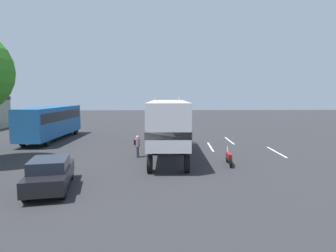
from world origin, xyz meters
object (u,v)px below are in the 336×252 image
at_px(parked_car, 50,173).
at_px(motorcycle, 229,158).
at_px(person_bystander, 137,145).
at_px(semi_truck, 168,122).
at_px(parked_bus, 51,120).

xyz_separation_m(parked_car, motorcycle, (4.65, -9.92, -0.33)).
relative_size(person_bystander, motorcycle, 0.77).
bearing_deg(parked_car, motorcycle, -64.90).
bearing_deg(semi_truck, person_bystander, 115.74).
bearing_deg(parked_bus, semi_truck, -122.54).
bearing_deg(semi_truck, parked_bus, 57.46).
distance_m(semi_truck, parked_car, 10.35).
height_order(semi_truck, motorcycle, semi_truck).
bearing_deg(motorcycle, parked_car, 115.10).
xyz_separation_m(parked_bus, parked_car, (-15.74, -5.73, -1.26)).
xyz_separation_m(semi_truck, parked_car, (-8.25, 6.01, -1.72)).
bearing_deg(semi_truck, motorcycle, -132.64).
distance_m(semi_truck, parked_bus, 13.93).
distance_m(person_bystander, parked_car, 8.03).
relative_size(semi_truck, parked_bus, 1.29).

